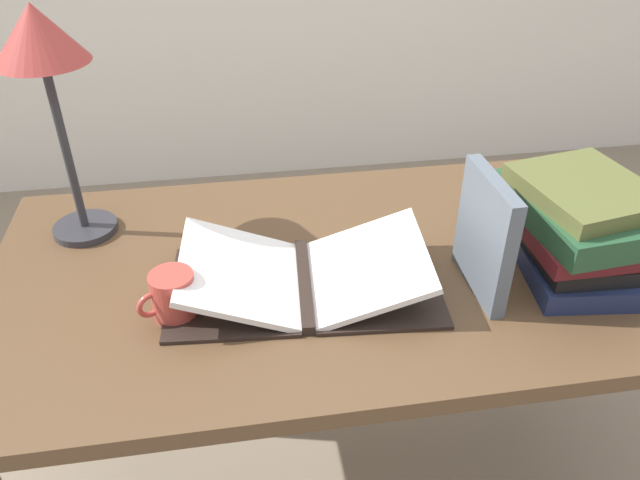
{
  "coord_description": "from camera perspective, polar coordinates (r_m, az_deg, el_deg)",
  "views": [
    {
      "loc": [
        -0.21,
        -1.0,
        1.49
      ],
      "look_at": [
        -0.06,
        -0.03,
        0.81
      ],
      "focal_mm": 35.0,
      "sensor_mm": 36.0,
      "label": 1
    }
  ],
  "objects": [
    {
      "name": "reading_desk",
      "position": [
        1.33,
        2.18,
        -5.35
      ],
      "size": [
        1.42,
        0.76,
        0.73
      ],
      "color": "brown",
      "rests_on": "ground_plane"
    },
    {
      "name": "book_stack_tall",
      "position": [
        1.3,
        22.36,
        1.2
      ],
      "size": [
        0.25,
        0.31,
        0.2
      ],
      "color": "#1E284C",
      "rests_on": "reading_desk"
    },
    {
      "name": "coffee_mug",
      "position": [
        1.15,
        -13.32,
        -4.98
      ],
      "size": [
        0.1,
        0.08,
        0.09
      ],
      "rotation": [
        0.0,
        0.0,
        3.63
      ],
      "color": "#B74238",
      "rests_on": "reading_desk"
    },
    {
      "name": "book_standing_upright",
      "position": [
        1.18,
        14.86,
        0.37
      ],
      "size": [
        0.03,
        0.2,
        0.24
      ],
      "rotation": [
        0.0,
        0.0,
        0.03
      ],
      "color": "slate",
      "rests_on": "reading_desk"
    },
    {
      "name": "open_book",
      "position": [
        1.19,
        -1.44,
        -3.4
      ],
      "size": [
        0.54,
        0.32,
        0.09
      ],
      "rotation": [
        0.0,
        0.0,
        -0.08
      ],
      "color": "black",
      "rests_on": "reading_desk"
    },
    {
      "name": "reading_lamp",
      "position": [
        1.3,
        -24.08,
        15.19
      ],
      "size": [
        0.18,
        0.18,
        0.48
      ],
      "color": "#2D2D33",
      "rests_on": "reading_desk"
    }
  ]
}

